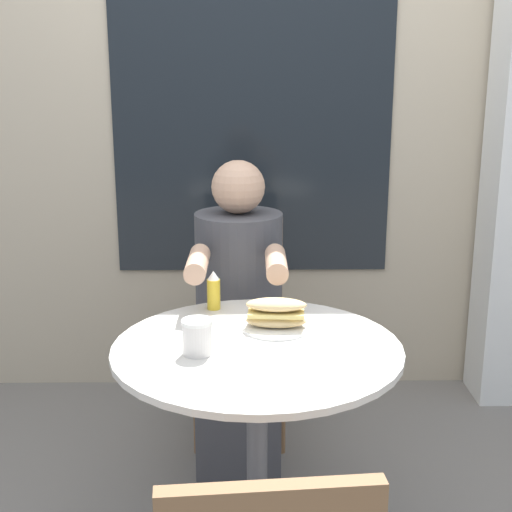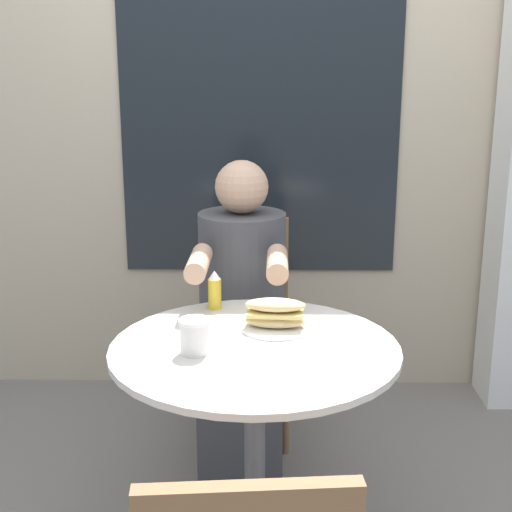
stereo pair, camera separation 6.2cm
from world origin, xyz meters
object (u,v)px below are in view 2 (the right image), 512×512
Objects in this scene: diner_chair at (245,305)px; seated_diner at (242,340)px; drink_cup at (194,336)px; sandwich_on_plate at (275,316)px; cafe_table at (255,407)px; condiment_bottle at (215,290)px.

diner_chair is 0.34m from seated_diner.
seated_diner is 0.69m from drink_cup.
drink_cup is at bearing -140.18° from sandwich_on_plate.
seated_diner reaches higher than sandwich_on_plate.
sandwich_on_plate is (0.11, -0.79, 0.24)m from diner_chair.
diner_chair is at bearing 93.44° from cafe_table.
sandwich_on_plate is at bearing 39.82° from drink_cup.
seated_diner is (-0.00, -0.34, -0.01)m from diner_chair.
seated_diner is 0.39m from condiment_bottle.
seated_diner reaches higher than condiment_bottle.
drink_cup is 0.37m from condiment_bottle.
sandwich_on_plate is 0.27m from condiment_bottle.
sandwich_on_plate reaches higher than cafe_table.
condiment_bottle is at bearing 136.15° from sandwich_on_plate.
seated_diner is 9.21× the size of condiment_bottle.
seated_diner is at bearing 104.31° from sandwich_on_plate.
sandwich_on_plate is (0.11, -0.45, 0.25)m from seated_diner.
drink_cup is at bearing 84.39° from diner_chair.
sandwich_on_plate is at bearing -43.85° from condiment_bottle.
seated_diner is at bearing 80.60° from drink_cup.
sandwich_on_plate is 1.60× the size of condiment_bottle.
diner_chair is at bearing 83.82° from drink_cup.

